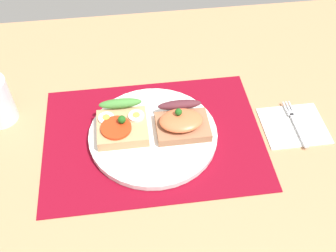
{
  "coord_description": "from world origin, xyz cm",
  "views": [
    {
      "loc": [
        -3.81,
        -51.73,
        61.89
      ],
      "look_at": [
        3.0,
        0.0,
        3.08
      ],
      "focal_mm": 42.84,
      "sensor_mm": 36.0,
      "label": 1
    }
  ],
  "objects_px": {
    "plate": "(153,135)",
    "sandwich_salmon": "(181,121)",
    "napkin": "(294,125)",
    "sandwich_egg_tomato": "(122,124)",
    "fork": "(295,122)"
  },
  "relations": [
    {
      "from": "plate",
      "to": "sandwich_salmon",
      "type": "xyz_separation_m",
      "value": [
        0.06,
        0.01,
        0.02
      ]
    },
    {
      "from": "napkin",
      "to": "sandwich_egg_tomato",
      "type": "bearing_deg",
      "value": 176.2
    },
    {
      "from": "sandwich_egg_tomato",
      "to": "sandwich_salmon",
      "type": "xyz_separation_m",
      "value": [
        0.12,
        -0.01,
        0.0
      ]
    },
    {
      "from": "sandwich_egg_tomato",
      "to": "napkin",
      "type": "xyz_separation_m",
      "value": [
        0.35,
        -0.02,
        -0.03
      ]
    },
    {
      "from": "plate",
      "to": "sandwich_egg_tomato",
      "type": "relative_size",
      "value": 2.43
    },
    {
      "from": "fork",
      "to": "napkin",
      "type": "bearing_deg",
      "value": -124.08
    },
    {
      "from": "fork",
      "to": "sandwich_salmon",
      "type": "bearing_deg",
      "value": 177.48
    },
    {
      "from": "plate",
      "to": "fork",
      "type": "bearing_deg",
      "value": -0.54
    },
    {
      "from": "plate",
      "to": "napkin",
      "type": "distance_m",
      "value": 0.29
    },
    {
      "from": "napkin",
      "to": "fork",
      "type": "height_order",
      "value": "fork"
    },
    {
      "from": "sandwich_egg_tomato",
      "to": "fork",
      "type": "bearing_deg",
      "value": -3.06
    },
    {
      "from": "sandwich_salmon",
      "to": "plate",
      "type": "bearing_deg",
      "value": -172.48
    },
    {
      "from": "napkin",
      "to": "fork",
      "type": "bearing_deg",
      "value": 55.92
    },
    {
      "from": "plate",
      "to": "sandwich_egg_tomato",
      "type": "bearing_deg",
      "value": 164.95
    },
    {
      "from": "sandwich_salmon",
      "to": "fork",
      "type": "relative_size",
      "value": 0.82
    }
  ]
}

